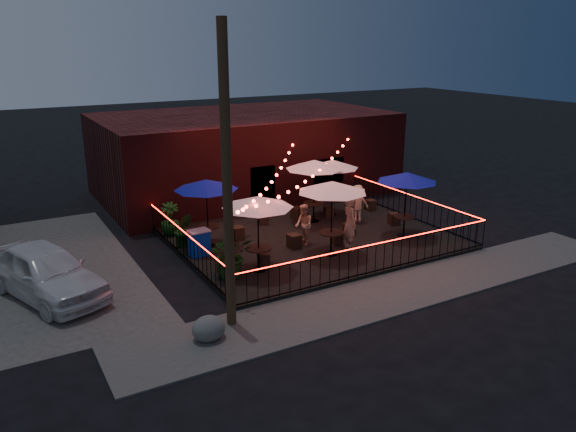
% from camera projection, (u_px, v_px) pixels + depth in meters
% --- Properties ---
extents(ground, '(110.00, 110.00, 0.00)m').
position_uv_depth(ground, '(340.00, 258.00, 20.10)').
color(ground, black).
rests_on(ground, ground).
extents(patio, '(10.00, 8.00, 0.15)m').
position_uv_depth(patio, '(311.00, 239.00, 21.74)').
color(patio, black).
rests_on(patio, ground).
extents(sidewalk, '(18.00, 2.50, 0.05)m').
position_uv_depth(sidewalk, '(400.00, 291.00, 17.40)').
color(sidewalk, '#3F3D3A').
rests_on(sidewalk, ground).
extents(brick_building, '(14.00, 8.00, 4.00)m').
position_uv_depth(brick_building, '(244.00, 153.00, 28.26)').
color(brick_building, '#380F0F').
rests_on(brick_building, ground).
extents(utility_pole, '(0.26, 0.26, 8.00)m').
position_uv_depth(utility_pole, '(227.00, 183.00, 14.20)').
color(utility_pole, '#322414').
rests_on(utility_pole, ground).
extents(fence_front, '(10.00, 0.04, 1.04)m').
position_uv_depth(fence_front, '(376.00, 259.00, 18.25)').
color(fence_front, black).
rests_on(fence_front, patio).
extents(fence_left, '(0.04, 8.00, 1.04)m').
position_uv_depth(fence_left, '(187.00, 248.00, 19.21)').
color(fence_left, black).
rests_on(fence_left, patio).
extents(fence_right, '(0.04, 8.00, 1.04)m').
position_uv_depth(fence_right, '(410.00, 207.00, 23.92)').
color(fence_right, black).
rests_on(fence_right, patio).
extents(festoon_lights, '(10.02, 8.72, 1.32)m').
position_uv_depth(festoon_lights, '(292.00, 183.00, 20.28)').
color(festoon_lights, red).
rests_on(festoon_lights, ground).
extents(cafe_table_0, '(2.95, 2.95, 2.56)m').
position_uv_depth(cafe_table_0, '(258.00, 203.00, 17.92)').
color(cafe_table_0, black).
rests_on(cafe_table_0, patio).
extents(cafe_table_1, '(2.94, 2.94, 2.55)m').
position_uv_depth(cafe_table_1, '(206.00, 185.00, 20.08)').
color(cafe_table_1, black).
rests_on(cafe_table_1, patio).
extents(cafe_table_2, '(2.83, 2.83, 2.69)m').
position_uv_depth(cafe_table_2, '(332.00, 188.00, 19.29)').
color(cafe_table_2, black).
rests_on(cafe_table_2, patio).
extents(cafe_table_3, '(2.56, 2.56, 2.63)m').
position_uv_depth(cafe_table_3, '(314.00, 165.00, 22.93)').
color(cafe_table_3, black).
rests_on(cafe_table_3, patio).
extents(cafe_table_4, '(3.00, 3.00, 2.54)m').
position_uv_depth(cafe_table_4, '(407.00, 178.00, 21.23)').
color(cafe_table_4, black).
rests_on(cafe_table_4, patio).
extents(cafe_table_5, '(2.88, 2.88, 2.44)m').
position_uv_depth(cafe_table_5, '(333.00, 165.00, 23.87)').
color(cafe_table_5, black).
rests_on(cafe_table_5, patio).
extents(bistro_chair_0, '(0.36, 0.36, 0.42)m').
position_uv_depth(bistro_chair_0, '(223.00, 267.00, 18.38)').
color(bistro_chair_0, black).
rests_on(bistro_chair_0, patio).
extents(bistro_chair_1, '(0.54, 0.54, 0.49)m').
position_uv_depth(bistro_chair_1, '(264.00, 260.00, 18.83)').
color(bistro_chair_1, black).
rests_on(bistro_chair_1, patio).
extents(bistro_chair_2, '(0.40, 0.40, 0.43)m').
position_uv_depth(bistro_chair_2, '(197.00, 237.00, 21.18)').
color(bistro_chair_2, black).
rests_on(bistro_chair_2, patio).
extents(bistro_chair_3, '(0.46, 0.46, 0.50)m').
position_uv_depth(bistro_chair_3, '(237.00, 233.00, 21.45)').
color(bistro_chair_3, black).
rests_on(bistro_chair_3, patio).
extents(bistro_chair_4, '(0.44, 0.44, 0.52)m').
position_uv_depth(bistro_chair_4, '(294.00, 241.00, 20.57)').
color(bistro_chair_4, black).
rests_on(bistro_chair_4, patio).
extents(bistro_chair_5, '(0.43, 0.43, 0.41)m').
position_uv_depth(bistro_chair_5, '(338.00, 239.00, 20.96)').
color(bistro_chair_5, black).
rests_on(bistro_chair_5, patio).
extents(bistro_chair_6, '(0.46, 0.46, 0.44)m').
position_uv_depth(bistro_chair_6, '(264.00, 219.00, 23.25)').
color(bistro_chair_6, black).
rests_on(bistro_chair_6, patio).
extents(bistro_chair_7, '(0.53, 0.53, 0.52)m').
position_uv_depth(bistro_chair_7, '(297.00, 213.00, 23.87)').
color(bistro_chair_7, black).
rests_on(bistro_chair_7, patio).
extents(bistro_chair_8, '(0.50, 0.50, 0.46)m').
position_uv_depth(bistro_chair_8, '(349.00, 229.00, 21.97)').
color(bistro_chair_8, black).
rests_on(bistro_chair_8, patio).
extents(bistro_chair_9, '(0.51, 0.51, 0.49)m').
position_uv_depth(bistro_chair_9, '(394.00, 219.00, 23.18)').
color(bistro_chair_9, black).
rests_on(bistro_chair_9, patio).
extents(bistro_chair_10, '(0.46, 0.46, 0.45)m').
position_uv_depth(bistro_chair_10, '(329.00, 212.00, 24.19)').
color(bistro_chair_10, black).
rests_on(bistro_chair_10, patio).
extents(bistro_chair_11, '(0.40, 0.40, 0.47)m').
position_uv_depth(bistro_chair_11, '(370.00, 205.00, 25.16)').
color(bistro_chair_11, black).
rests_on(bistro_chair_11, patio).
extents(patron_a, '(0.60, 0.80, 1.98)m').
position_uv_depth(patron_a, '(350.00, 223.00, 20.22)').
color(patron_a, tan).
rests_on(patron_a, patio).
extents(patron_b, '(0.70, 0.84, 1.54)m').
position_uv_depth(patron_b, '(304.00, 225.00, 20.78)').
color(patron_b, tan).
rests_on(patron_b, patio).
extents(patron_c, '(1.14, 0.84, 1.58)m').
position_uv_depth(patron_c, '(357.00, 204.00, 23.39)').
color(patron_c, '#CFAD8E').
rests_on(patron_c, patio).
extents(potted_shrub_a, '(1.52, 1.36, 1.52)m').
position_uv_depth(potted_shrub_a, '(231.00, 254.00, 17.93)').
color(potted_shrub_a, '#0C390E').
rests_on(potted_shrub_a, patio).
extents(potted_shrub_b, '(0.82, 0.72, 1.28)m').
position_uv_depth(potted_shrub_b, '(184.00, 230.00, 20.63)').
color(potted_shrub_b, '#0D350D').
rests_on(potted_shrub_b, patio).
extents(potted_shrub_c, '(0.83, 0.83, 1.28)m').
position_uv_depth(potted_shrub_c, '(170.00, 219.00, 21.85)').
color(potted_shrub_c, '#0E3D0C').
rests_on(potted_shrub_c, patio).
extents(cooler, '(0.76, 0.58, 0.95)m').
position_uv_depth(cooler, '(199.00, 243.00, 19.78)').
color(cooler, '#0F3AC2').
rests_on(cooler, patio).
extents(boulder, '(0.91, 0.78, 0.69)m').
position_uv_depth(boulder, '(209.00, 329.00, 14.47)').
color(boulder, '#4F4F49').
rests_on(boulder, ground).
extents(car_white, '(3.47, 5.12, 1.62)m').
position_uv_depth(car_white, '(46.00, 272.00, 16.85)').
color(car_white, white).
rests_on(car_white, ground).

